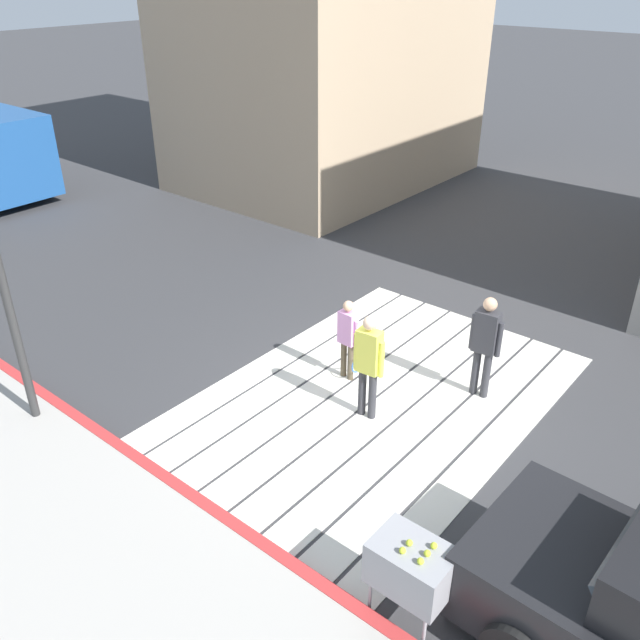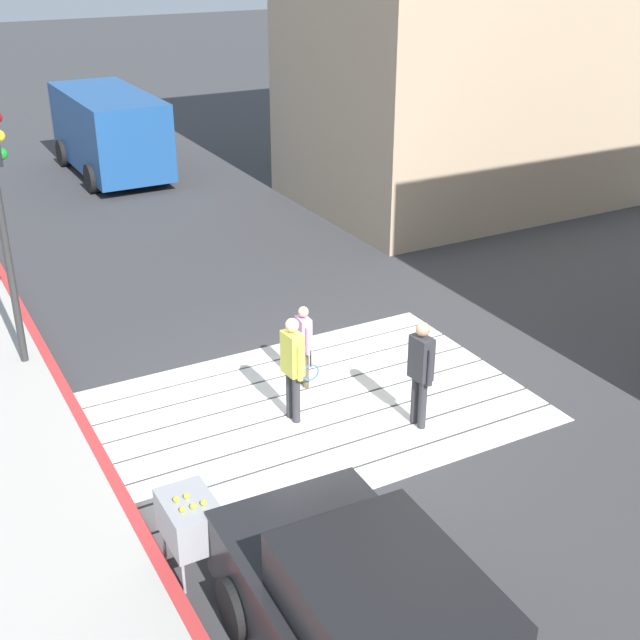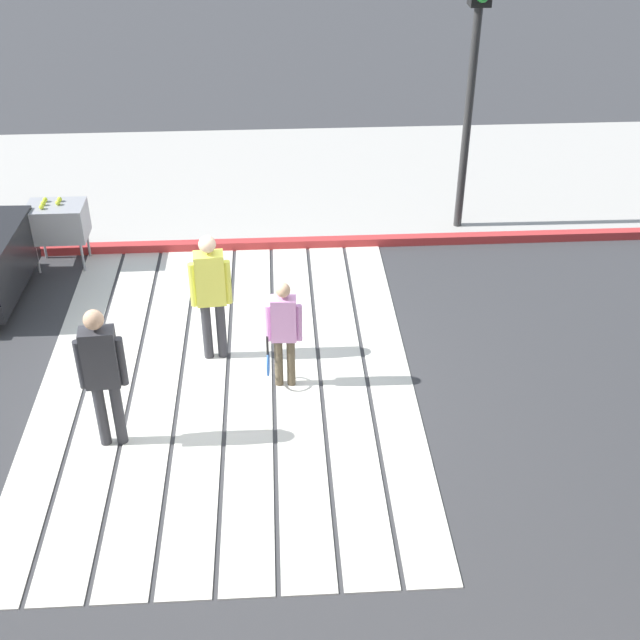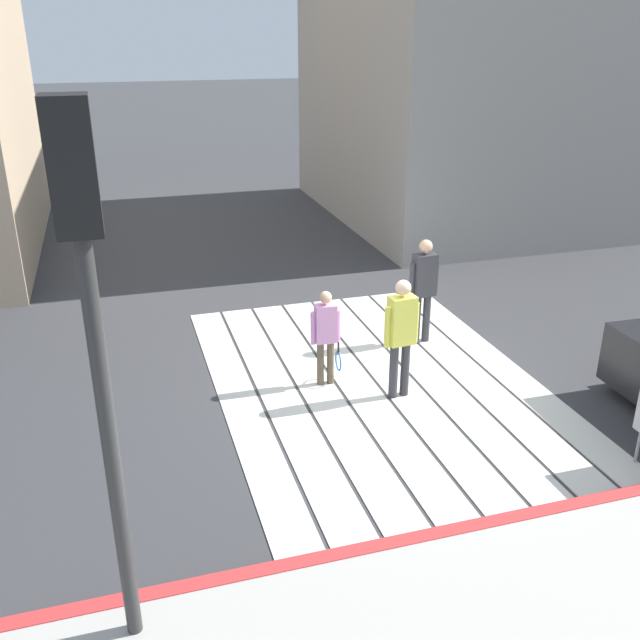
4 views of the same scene
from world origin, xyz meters
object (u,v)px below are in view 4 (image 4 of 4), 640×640
(pedestrian_adult_lead, at_px, (424,284))
(pedestrian_adult_trailing, at_px, (401,331))
(pedestrian_child_with_racket, at_px, (326,333))
(traffic_light_corner, at_px, (89,288))

(pedestrian_adult_lead, height_order, pedestrian_adult_trailing, pedestrian_adult_lead)
(pedestrian_adult_lead, bearing_deg, pedestrian_child_with_racket, 116.32)
(traffic_light_corner, relative_size, pedestrian_child_with_racket, 3.08)
(pedestrian_child_with_racket, bearing_deg, pedestrian_adult_trailing, -126.62)
(pedestrian_adult_trailing, bearing_deg, pedestrian_child_with_racket, 53.38)
(pedestrian_adult_trailing, relative_size, pedestrian_child_with_racket, 1.20)
(pedestrian_adult_lead, relative_size, pedestrian_child_with_racket, 1.21)
(pedestrian_adult_trailing, height_order, pedestrian_child_with_racket, pedestrian_adult_trailing)
(traffic_light_corner, height_order, pedestrian_adult_lead, traffic_light_corner)
(traffic_light_corner, relative_size, pedestrian_adult_lead, 2.54)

